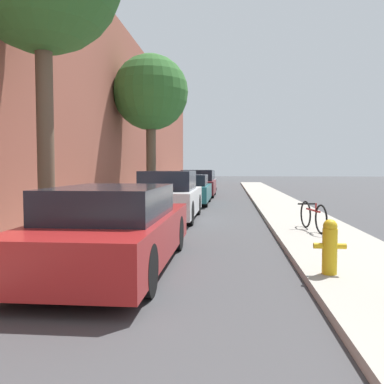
{
  "coord_description": "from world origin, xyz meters",
  "views": [
    {
      "loc": [
        0.88,
        0.36,
        1.58
      ],
      "look_at": [
        -0.1,
        10.85,
        0.95
      ],
      "focal_mm": 38.67,
      "sensor_mm": 36.0,
      "label": 1
    }
  ],
  "objects": [
    {
      "name": "parked_car_grey",
      "position": [
        -1.0,
        27.88,
        0.66
      ],
      "size": [
        1.85,
        4.23,
        1.38
      ],
      "color": "black",
      "rests_on": "ground"
    },
    {
      "name": "parked_car_maroon",
      "position": [
        -0.89,
        22.85,
        0.68
      ],
      "size": [
        1.87,
        3.92,
        1.45
      ],
      "color": "black",
      "rests_on": "ground"
    },
    {
      "name": "bicycle",
      "position": [
        2.78,
        10.07,
        0.46
      ],
      "size": [
        0.45,
        1.58,
        0.65
      ],
      "rotation": [
        0.0,
        0.0,
        0.18
      ],
      "color": "black",
      "rests_on": "sidewalk_right"
    },
    {
      "name": "parked_car_red",
      "position": [
        -0.92,
        6.63,
        0.62
      ],
      "size": [
        1.77,
        4.65,
        1.29
      ],
      "color": "black",
      "rests_on": "ground"
    },
    {
      "name": "fire_hydrant",
      "position": [
        2.24,
        6.1,
        0.51
      ],
      "size": [
        0.43,
        0.2,
        0.76
      ],
      "color": "gold",
      "rests_on": "sidewalk_right"
    },
    {
      "name": "parked_car_teal",
      "position": [
        -0.96,
        18.01,
        0.63
      ],
      "size": [
        1.89,
        4.17,
        1.28
      ],
      "color": "black",
      "rests_on": "ground"
    },
    {
      "name": "street_tree_far",
      "position": [
        -2.48,
        17.7,
        4.69
      ],
      "size": [
        3.16,
        3.16,
        6.2
      ],
      "color": "brown",
      "rests_on": "sidewalk_left"
    },
    {
      "name": "ground_plane",
      "position": [
        0.0,
        16.0,
        0.0
      ],
      "size": [
        120.0,
        120.0,
        0.0
      ],
      "primitive_type": "plane",
      "color": "#3D3D3F"
    },
    {
      "name": "sidewalk_right",
      "position": [
        2.9,
        16.0,
        0.06
      ],
      "size": [
        2.0,
        52.0,
        0.12
      ],
      "color": "#9E998E",
      "rests_on": "ground"
    },
    {
      "name": "parked_car_white",
      "position": [
        -0.97,
        12.76,
        0.7
      ],
      "size": [
        1.69,
        4.23,
        1.48
      ],
      "color": "black",
      "rests_on": "ground"
    },
    {
      "name": "building_facade_left",
      "position": [
        -4.25,
        16.0,
        3.96
      ],
      "size": [
        0.7,
        52.0,
        7.91
      ],
      "color": "brown",
      "rests_on": "ground"
    },
    {
      "name": "sidewalk_left",
      "position": [
        -2.9,
        16.0,
        0.06
      ],
      "size": [
        2.0,
        52.0,
        0.12
      ],
      "color": "#9E998E",
      "rests_on": "ground"
    }
  ]
}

